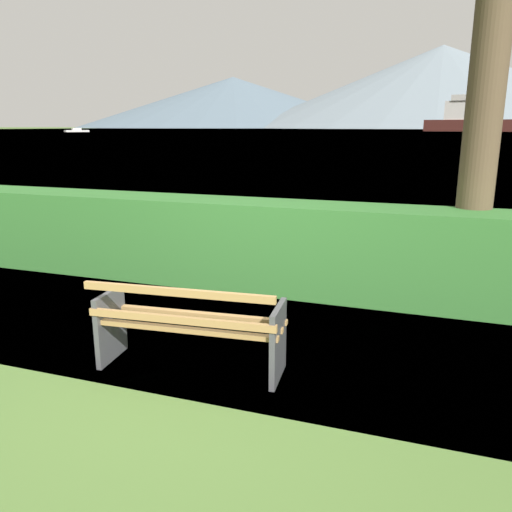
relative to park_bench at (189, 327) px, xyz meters
The scene contains 6 objects.
ground_plane 0.43m from the park_bench, 95.13° to the left, with size 1400.00×1400.00×0.00m, color #567A38.
water_surface 309.51m from the park_bench, 90.00° to the left, with size 620.00×620.00×0.00m, color #6B8EA3.
park_bench is the anchor object (origin of this frame).
hedge_row 2.59m from the park_bench, 90.12° to the left, with size 12.23×0.83×1.20m, color #387A33.
fishing_boat_near 200.50m from the park_bench, 128.36° to the left, with size 7.58×8.63×1.48m.
distant_hills 587.47m from the park_bench, 90.96° to the left, with size 931.09×460.62×84.11m.
Camera 1 is at (1.99, -3.91, 2.18)m, focal length 35.74 mm.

